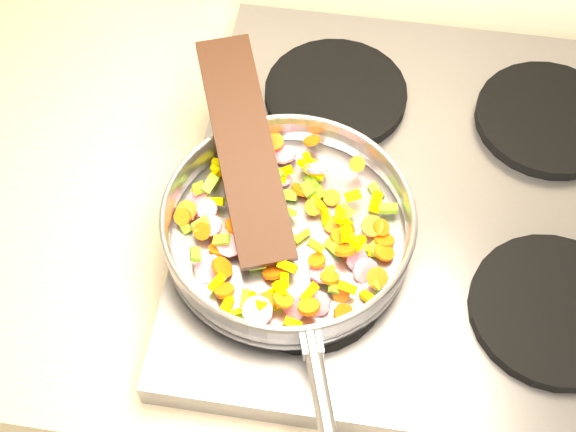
# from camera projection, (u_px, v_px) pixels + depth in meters

# --- Properties ---
(cooktop) EXTENTS (0.60, 0.60, 0.04)m
(cooktop) POSITION_uv_depth(u_px,v_px,m) (432.00, 205.00, 1.01)
(cooktop) COLOR #939399
(cooktop) RESTS_ON counter_top
(grate_fl) EXTENTS (0.19, 0.19, 0.02)m
(grate_fl) POSITION_uv_depth(u_px,v_px,m) (306.00, 276.00, 0.92)
(grate_fl) COLOR black
(grate_fl) RESTS_ON cooktop
(grate_fr) EXTENTS (0.19, 0.19, 0.02)m
(grate_fr) POSITION_uv_depth(u_px,v_px,m) (554.00, 310.00, 0.89)
(grate_fr) COLOR black
(grate_fr) RESTS_ON cooktop
(grate_bl) EXTENTS (0.19, 0.19, 0.02)m
(grate_bl) POSITION_uv_depth(u_px,v_px,m) (336.00, 94.00, 1.07)
(grate_bl) COLOR black
(grate_bl) RESTS_ON cooktop
(grate_br) EXTENTS (0.19, 0.19, 0.02)m
(grate_br) POSITION_uv_depth(u_px,v_px,m) (549.00, 119.00, 1.05)
(grate_br) COLOR black
(grate_br) RESTS_ON cooktop
(saute_pan) EXTENTS (0.32, 0.48, 0.05)m
(saute_pan) POSITION_uv_depth(u_px,v_px,m) (288.00, 226.00, 0.91)
(saute_pan) COLOR #9E9EA5
(saute_pan) RESTS_ON grate_fl
(vegetable_heap) EXTENTS (0.27, 0.27, 0.05)m
(vegetable_heap) POSITION_uv_depth(u_px,v_px,m) (283.00, 229.00, 0.92)
(vegetable_heap) COLOR #D7CD00
(vegetable_heap) RESTS_ON saute_pan
(wooden_spatula) EXTENTS (0.16, 0.29, 0.09)m
(wooden_spatula) POSITION_uv_depth(u_px,v_px,m) (245.00, 148.00, 0.93)
(wooden_spatula) COLOR black
(wooden_spatula) RESTS_ON saute_pan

